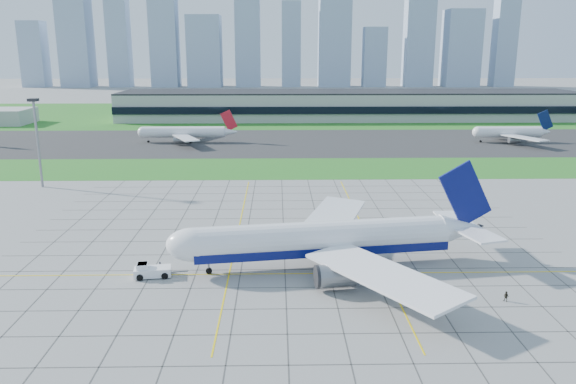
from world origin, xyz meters
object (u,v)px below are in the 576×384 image
Objects in this scene: pushback_tug at (151,271)px; crew_far at (506,297)px; airliner at (325,240)px; distant_jet_1 at (185,132)px; crew_near at (160,267)px; distant_jet_2 at (510,132)px; light_mast at (37,132)px.

crew_far is (58.70, -11.21, -0.29)m from pushback_tug.
airliner is at bearing -169.49° from crew_far.
airliner is 31.53m from pushback_tug.
airliner is 151.81m from distant_jet_1.
distant_jet_2 is (121.78, 143.18, 3.58)m from crew_near.
crew_near is 146.88m from distant_jet_1.
airliner is 6.47× the size of pushback_tug.
distant_jet_1 and distant_jet_2 have the same top height.
light_mast is 0.42× the size of airliner.
distant_jet_2 is at bearing -1.03° from distant_jet_1.
light_mast reaches higher than distant_jet_1.
distant_jet_2 is at bearing 48.69° from airliner.
airliner is at bearing -0.50° from pushback_tug.
pushback_tug is 5.45× the size of crew_far.
light_mast reaches higher than airliner.
distant_jet_1 is at bearing 155.07° from crew_far.
pushback_tug is at bearing -83.40° from distant_jet_1.
crew_near is 188.01m from distant_jet_2.
airliner reaches higher than distant_jet_2.
distant_jet_1 is at bearing 178.97° from distant_jet_2.
crew_near is 0.04× the size of distant_jet_1.
distant_jet_1 is (-48.12, 143.98, -0.76)m from airliner.
crew_far is 0.04× the size of distant_jet_1.
airliner is at bearing -71.52° from distant_jet_1.
crew_near reaches higher than crew_far.
airliner is 168.74m from distant_jet_2.
distant_jet_2 is (122.95, 145.70, 3.33)m from pushback_tug.
crew_far is at bearing -19.09° from pushback_tug.
distant_jet_1 is 140.11m from distant_jet_2.
crew_near is 1.05× the size of crew_far.
light_mast is 0.60× the size of distant_jet_2.
distant_jet_2 is at bearing 41.56° from pushback_tug.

